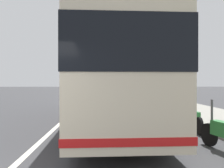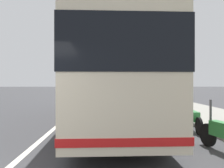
% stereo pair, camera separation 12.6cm
% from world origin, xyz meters
% --- Properties ---
extents(sidewalk_curb, '(110.00, 3.60, 0.14)m').
position_xyz_m(sidewalk_curb, '(10.00, -7.11, 0.07)').
color(sidewalk_curb, gray).
rests_on(sidewalk_curb, ground).
extents(lane_divider_line, '(110.00, 0.16, 0.01)m').
position_xyz_m(lane_divider_line, '(10.00, 0.00, 0.00)').
color(lane_divider_line, silver).
rests_on(lane_divider_line, ground).
extents(coach_bus, '(12.18, 2.87, 3.51)m').
position_xyz_m(coach_bus, '(7.76, -2.12, 2.00)').
color(coach_bus, beige).
rests_on(coach_bus, ground).
extents(motorcycle_angled, '(2.22, 0.30, 1.24)m').
position_xyz_m(motorcycle_angled, '(5.80, -4.97, 0.46)').
color(motorcycle_angled, black).
rests_on(motorcycle_angled, ground).
extents(car_oncoming, '(4.52, 1.95, 1.41)m').
position_xyz_m(car_oncoming, '(39.78, 1.66, 0.67)').
color(car_oncoming, red).
rests_on(car_oncoming, ground).
extents(car_behind_bus, '(4.09, 1.97, 1.47)m').
position_xyz_m(car_behind_bus, '(40.47, -1.71, 0.70)').
color(car_behind_bus, '#2D7238').
rests_on(car_behind_bus, ground).
extents(utility_pole, '(0.20, 0.20, 6.85)m').
position_xyz_m(utility_pole, '(13.58, -7.17, 3.43)').
color(utility_pole, slate).
rests_on(utility_pole, ground).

